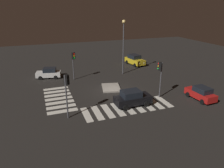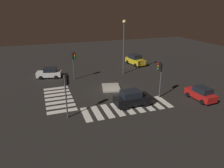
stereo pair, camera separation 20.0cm
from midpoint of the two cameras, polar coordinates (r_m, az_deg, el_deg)
name	(u,v)px [view 1 (the left image)]	position (r m, az deg, el deg)	size (l,w,h in m)	color
ground_plane	(112,91)	(27.27, -0.21, -1.97)	(80.00, 80.00, 0.00)	black
traffic_island	(111,88)	(28.20, -0.47, -0.99)	(3.58, 3.00, 0.18)	gray
car_white	(49,73)	(33.52, -17.06, 2.89)	(2.33, 3.89, 1.60)	silver
car_red	(201,93)	(26.70, 22.92, -2.34)	(3.81, 1.93, 1.62)	red
car_black	(132,98)	(23.22, 5.36, -3.88)	(1.97, 4.13, 1.79)	black
car_yellow	(135,60)	(39.68, 6.10, 6.58)	(4.52, 2.57, 1.88)	gold
traffic_light_south	(73,59)	(31.12, -10.70, 6.66)	(0.53, 0.54, 4.16)	#47474C
traffic_light_north	(160,71)	(24.97, 12.80, 3.44)	(0.54, 0.53, 4.38)	#47474C
traffic_light_east	(67,86)	(20.18, -12.57, -0.46)	(0.54, 0.53, 4.47)	#47474C
street_lamp	(124,38)	(33.07, 2.99, 12.32)	(0.56, 0.56, 8.51)	#47474C
crosswalk_near	(59,99)	(25.95, -14.55, -3.87)	(7.60, 3.20, 0.02)	silver
crosswalk_side	(128,108)	(23.05, 4.06, -6.44)	(3.20, 9.90, 0.02)	silver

